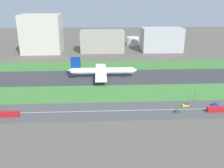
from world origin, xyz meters
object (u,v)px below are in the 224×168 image
object	(u,v)px
traffic_light	(195,96)
office_tower	(162,40)
hangar_building	(102,41)
car_1	(178,112)
terminal_building	(42,34)
fuel_tank_centre	(112,40)
bus_1	(216,109)
car_5	(186,105)
fuel_tank_west	(92,41)
fuel_tank_east	(133,41)
airliner	(101,71)
car_3	(215,104)
bus_0	(10,114)

from	to	relation	value
traffic_light	office_tower	distance (m)	175.26
traffic_light	hangar_building	xyz separation A→B (m)	(-63.97, 174.01, 10.15)
car_1	terminal_building	xyz separation A→B (m)	(-126.29, 192.00, 24.08)
car_1	fuel_tank_centre	world-z (taller)	fuel_tank_centre
bus_1	fuel_tank_centre	xyz separation A→B (m)	(-55.57, 237.00, 6.43)
car_5	bus_1	bearing A→B (deg)	-31.46
fuel_tank_west	hangar_building	bearing A→B (deg)	-71.08
bus_1	traffic_light	xyz separation A→B (m)	(-7.46, 17.99, 2.47)
fuel_tank_west	fuel_tank_east	world-z (taller)	fuel_tank_west
car_1	hangar_building	xyz separation A→B (m)	(-46.27, 192.00, 13.52)
hangar_building	office_tower	xyz separation A→B (m)	(81.37, 0.00, 1.46)
airliner	office_tower	xyz separation A→B (m)	(83.99, 114.00, 9.67)
hangar_building	bus_1	bearing A→B (deg)	-69.59
car_5	fuel_tank_east	bearing A→B (deg)	91.88
airliner	fuel_tank_centre	bearing A→B (deg)	83.37
fuel_tank_west	office_tower	bearing A→B (deg)	-24.93
airliner	terminal_building	bearing A→B (deg)	124.18
car_3	fuel_tank_east	distance (m)	228.75
bus_1	fuel_tank_west	world-z (taller)	fuel_tank_west
terminal_building	office_tower	world-z (taller)	terminal_building
airliner	bus_1	world-z (taller)	airliner
fuel_tank_centre	bus_0	bearing A→B (deg)	-107.92
fuel_tank_centre	fuel_tank_west	bearing A→B (deg)	180.00
bus_0	car_1	size ratio (longest dim) A/B	2.64
car_1	fuel_tank_centre	size ratio (longest dim) A/B	0.18
car_5	car_3	bearing A→B (deg)	0.00
car_5	fuel_tank_east	distance (m)	227.19
bus_1	terminal_building	size ratio (longest dim) A/B	0.23
car_5	car_1	size ratio (longest dim) A/B	1.00
car_1	traffic_light	xyz separation A→B (m)	(17.70, 17.99, 3.37)
airliner	fuel_tank_west	distance (m)	159.52
airliner	fuel_tank_west	world-z (taller)	airliner
bus_1	fuel_tank_centre	distance (m)	243.51
bus_0	fuel_tank_west	distance (m)	241.35
traffic_light	terminal_building	bearing A→B (deg)	129.61
bus_0	traffic_light	world-z (taller)	traffic_light
terminal_building	fuel_tank_centre	size ratio (longest dim) A/B	2.06
car_3	fuel_tank_east	xyz separation A→B (m)	(-27.71, 227.00, 5.55)
car_3	terminal_building	distance (m)	240.52
bus_0	bus_1	distance (m)	132.20
bus_1	office_tower	distance (m)	192.77
hangar_building	fuel_tank_east	xyz separation A→B (m)	(47.65, 45.00, -7.97)
car_3	fuel_tank_west	size ratio (longest dim) A/B	0.19
terminal_building	bus_0	bearing A→B (deg)	-84.28
car_3	fuel_tank_east	bearing A→B (deg)	96.96
airliner	bus_0	distance (m)	97.39
airliner	car_5	distance (m)	89.34
car_5	fuel_tank_centre	xyz separation A→B (m)	(-39.23, 227.00, 7.33)
car_1	fuel_tank_west	size ratio (longest dim) A/B	0.19
fuel_tank_west	fuel_tank_east	size ratio (longest dim) A/B	1.17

